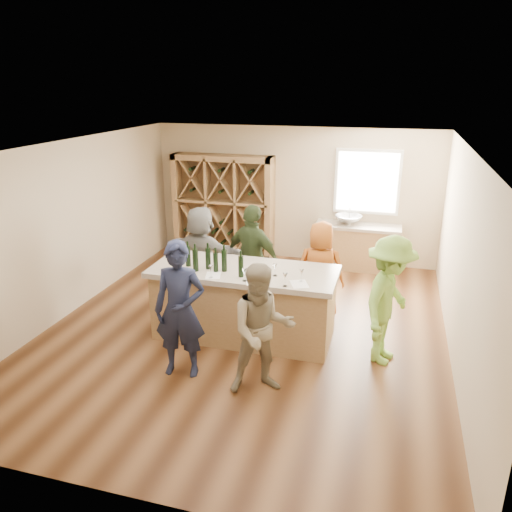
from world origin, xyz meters
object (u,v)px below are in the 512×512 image
(person_far_mid, at_px, (253,259))
(wine_bottle_f, at_px, (241,267))
(wine_bottle_d, at_px, (216,262))
(person_server, at_px, (389,301))
(wine_rack, at_px, (223,206))
(wine_bottle_a, at_px, (188,256))
(person_far_left, at_px, (202,254))
(wine_bottle_e, at_px, (224,261))
(person_far_right, at_px, (320,270))
(wine_bottle_b, at_px, (195,260))
(person_near_left, at_px, (180,310))
(person_near_right, at_px, (262,330))
(tasting_counter_base, at_px, (244,305))
(wine_bottle_c, at_px, (208,258))
(sink, at_px, (349,220))

(person_far_mid, relative_size, wine_bottle_f, 6.05)
(wine_bottle_d, distance_m, person_server, 2.45)
(wine_rack, relative_size, wine_bottle_a, 7.25)
(wine_bottle_a, distance_m, person_server, 2.92)
(wine_bottle_d, height_order, person_far_left, person_far_left)
(wine_bottle_e, relative_size, person_far_right, 0.20)
(wine_bottle_a, bearing_deg, person_far_left, 102.70)
(wine_bottle_a, height_order, wine_bottle_b, wine_bottle_b)
(person_near_left, xyz_separation_m, person_server, (2.56, 1.04, -0.01))
(wine_bottle_e, distance_m, person_near_left, 1.12)
(wine_rack, height_order, person_near_right, wine_rack)
(tasting_counter_base, xyz_separation_m, wine_bottle_c, (-0.50, -0.13, 0.74))
(sink, relative_size, wine_bottle_b, 1.64)
(person_far_mid, xyz_separation_m, person_far_left, (-0.96, 0.15, -0.06))
(wine_bottle_c, bearing_deg, wine_bottle_d, -30.06)
(wine_bottle_f, bearing_deg, wine_bottle_e, 154.25)
(tasting_counter_base, xyz_separation_m, wine_bottle_a, (-0.83, -0.10, 0.73))
(tasting_counter_base, relative_size, wine_bottle_a, 8.56)
(wine_bottle_e, bearing_deg, person_far_right, 42.31)
(person_server, bearing_deg, wine_bottle_e, 107.42)
(person_near_right, relative_size, person_far_right, 1.04)
(person_server, height_order, person_far_right, person_server)
(sink, xyz_separation_m, wine_bottle_d, (-1.52, -3.61, 0.21))
(sink, xyz_separation_m, wine_bottle_e, (-1.41, -3.56, 0.23))
(person_far_right, height_order, wine_bottle_f, person_far_right)
(person_far_mid, height_order, wine_bottle_f, person_far_mid)
(wine_rack, height_order, sink, wine_rack)
(person_near_right, bearing_deg, wine_bottle_b, 116.70)
(tasting_counter_base, bearing_deg, person_far_left, 136.03)
(wine_rack, height_order, wine_bottle_d, wine_rack)
(sink, distance_m, wine_bottle_f, 3.87)
(wine_bottle_d, height_order, person_server, person_server)
(wine_rack, bearing_deg, wine_bottle_d, -72.31)
(tasting_counter_base, bearing_deg, person_server, -4.29)
(person_near_right, xyz_separation_m, person_far_left, (-1.71, 2.34, 0.01))
(sink, height_order, wine_bottle_d, wine_bottle_d)
(person_server, height_order, person_far_left, person_server)
(wine_bottle_f, bearing_deg, sink, 73.15)
(wine_rack, xyz_separation_m, person_server, (3.60, -3.63, -0.20))
(wine_bottle_e, bearing_deg, person_near_left, -103.13)
(wine_rack, bearing_deg, wine_bottle_e, -70.50)
(person_server, relative_size, person_far_left, 1.06)
(sink, distance_m, person_server, 3.67)
(person_near_left, bearing_deg, person_far_mid, 71.86)
(wine_bottle_c, height_order, person_far_mid, person_far_mid)
(wine_bottle_b, relative_size, wine_bottle_d, 1.18)
(wine_bottle_c, height_order, person_far_left, person_far_left)
(person_far_right, bearing_deg, wine_bottle_a, 29.73)
(sink, relative_size, person_near_left, 0.30)
(wine_bottle_b, relative_size, person_far_right, 0.21)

